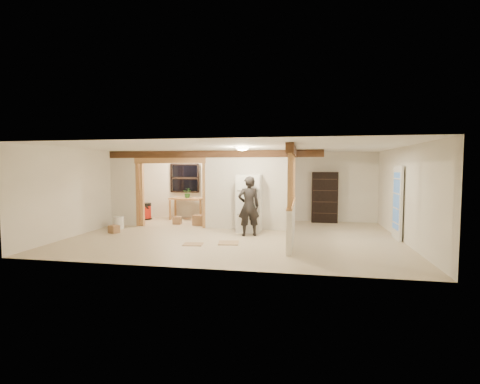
% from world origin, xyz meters
% --- Properties ---
extents(floor, '(9.00, 6.50, 0.01)m').
position_xyz_m(floor, '(0.00, 0.00, -0.01)').
color(floor, '#BEAA8D').
rests_on(floor, ground).
extents(ceiling, '(9.00, 6.50, 0.01)m').
position_xyz_m(ceiling, '(0.00, 0.00, 2.50)').
color(ceiling, white).
extents(wall_back, '(9.00, 0.01, 2.50)m').
position_xyz_m(wall_back, '(0.00, 3.25, 1.25)').
color(wall_back, white).
rests_on(wall_back, floor).
extents(wall_front, '(9.00, 0.01, 2.50)m').
position_xyz_m(wall_front, '(0.00, -3.25, 1.25)').
color(wall_front, white).
rests_on(wall_front, floor).
extents(wall_left, '(0.01, 6.50, 2.50)m').
position_xyz_m(wall_left, '(-4.50, 0.00, 1.25)').
color(wall_left, white).
rests_on(wall_left, floor).
extents(wall_right, '(0.01, 6.50, 2.50)m').
position_xyz_m(wall_right, '(4.50, 0.00, 1.25)').
color(wall_right, white).
rests_on(wall_right, floor).
extents(partition_left_stub, '(0.90, 0.12, 2.50)m').
position_xyz_m(partition_left_stub, '(-4.05, 1.20, 1.25)').
color(partition_left_stub, silver).
rests_on(partition_left_stub, floor).
extents(partition_center, '(2.80, 0.12, 2.50)m').
position_xyz_m(partition_center, '(0.20, 1.20, 1.25)').
color(partition_center, silver).
rests_on(partition_center, floor).
extents(doorway_frame, '(2.46, 0.14, 2.20)m').
position_xyz_m(doorway_frame, '(-2.40, 1.20, 1.10)').
color(doorway_frame, '#B8834D').
rests_on(doorway_frame, floor).
extents(header_beam_back, '(7.00, 0.18, 0.22)m').
position_xyz_m(header_beam_back, '(-1.00, 1.20, 2.38)').
color(header_beam_back, '#4F301B').
rests_on(header_beam_back, ceiling).
extents(header_beam_right, '(0.18, 3.30, 0.22)m').
position_xyz_m(header_beam_right, '(1.60, -0.40, 2.38)').
color(header_beam_right, '#4F301B').
rests_on(header_beam_right, ceiling).
extents(pony_wall, '(0.12, 3.20, 1.00)m').
position_xyz_m(pony_wall, '(1.60, -0.40, 0.50)').
color(pony_wall, silver).
rests_on(pony_wall, floor).
extents(stud_partition, '(0.14, 3.20, 1.32)m').
position_xyz_m(stud_partition, '(1.60, -0.40, 1.66)').
color(stud_partition, '#B8834D').
rests_on(stud_partition, pony_wall).
extents(window_back, '(1.12, 0.10, 1.10)m').
position_xyz_m(window_back, '(-2.60, 3.17, 1.55)').
color(window_back, black).
rests_on(window_back, wall_back).
extents(french_door, '(0.12, 0.86, 2.00)m').
position_xyz_m(french_door, '(4.42, 0.40, 1.00)').
color(french_door, white).
rests_on(french_door, floor).
extents(ceiling_dome_main, '(0.36, 0.36, 0.16)m').
position_xyz_m(ceiling_dome_main, '(0.30, -0.50, 2.48)').
color(ceiling_dome_main, '#FFEABF').
rests_on(ceiling_dome_main, ceiling).
extents(ceiling_dome_util, '(0.32, 0.32, 0.14)m').
position_xyz_m(ceiling_dome_util, '(-2.50, 2.30, 2.48)').
color(ceiling_dome_util, '#FFEABF').
rests_on(ceiling_dome_util, ceiling).
extents(hanging_bulb, '(0.07, 0.07, 0.07)m').
position_xyz_m(hanging_bulb, '(-2.00, 1.60, 2.18)').
color(hanging_bulb, '#FFD88C').
rests_on(hanging_bulb, ceiling).
extents(refrigerator, '(0.72, 0.69, 1.74)m').
position_xyz_m(refrigerator, '(0.29, 0.79, 0.87)').
color(refrigerator, white).
rests_on(refrigerator, floor).
extents(woman, '(0.73, 0.60, 1.71)m').
position_xyz_m(woman, '(0.37, 0.13, 0.86)').
color(woman, black).
rests_on(woman, floor).
extents(work_table, '(1.40, 0.90, 0.81)m').
position_xyz_m(work_table, '(-2.39, 2.85, 0.41)').
color(work_table, '#B8834D').
rests_on(work_table, floor).
extents(potted_plant, '(0.39, 0.35, 0.37)m').
position_xyz_m(potted_plant, '(-2.36, 2.82, 1.00)').
color(potted_plant, '#2B5321').
rests_on(potted_plant, work_table).
extents(shop_vac, '(0.59, 0.59, 0.63)m').
position_xyz_m(shop_vac, '(-3.94, 2.52, 0.32)').
color(shop_vac, '#AC190E').
rests_on(shop_vac, floor).
extents(bookshelf, '(0.90, 0.30, 1.80)m').
position_xyz_m(bookshelf, '(2.65, 3.03, 0.90)').
color(bookshelf, black).
rests_on(bookshelf, floor).
extents(bucket, '(0.41, 0.41, 0.39)m').
position_xyz_m(bucket, '(-3.89, 0.54, 0.20)').
color(bucket, white).
rests_on(bucket, floor).
extents(box_util_a, '(0.45, 0.40, 0.34)m').
position_xyz_m(box_util_a, '(-1.55, 1.65, 0.17)').
color(box_util_a, '#946B47').
rests_on(box_util_a, floor).
extents(box_util_b, '(0.32, 0.32, 0.26)m').
position_xyz_m(box_util_b, '(-2.39, 1.74, 0.13)').
color(box_util_b, '#946B47').
rests_on(box_util_b, floor).
extents(box_front, '(0.35, 0.33, 0.23)m').
position_xyz_m(box_front, '(-3.66, -0.16, 0.11)').
color(box_front, '#946B47').
rests_on(box_front, floor).
extents(floor_panel_near, '(0.59, 0.59, 0.02)m').
position_xyz_m(floor_panel_near, '(0.02, -0.93, 0.01)').
color(floor_panel_near, tan).
rests_on(floor_panel_near, floor).
extents(floor_panel_far, '(0.54, 0.45, 0.02)m').
position_xyz_m(floor_panel_far, '(-0.84, -1.24, 0.01)').
color(floor_panel_far, tan).
rests_on(floor_panel_far, floor).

